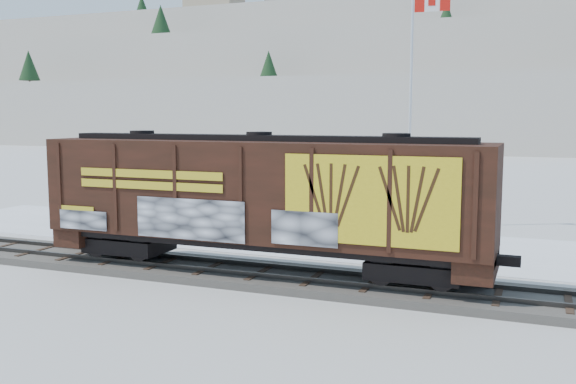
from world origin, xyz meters
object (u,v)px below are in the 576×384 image
at_px(hopper_railcar, 259,195).
at_px(car_silver, 96,211).
at_px(car_white, 229,215).
at_px(flagpole, 412,140).
at_px(car_dark, 354,225).

distance_m(hopper_railcar, car_silver, 14.05).
bearing_deg(car_silver, car_white, -53.71).
bearing_deg(car_white, hopper_railcar, -171.39).
bearing_deg(flagpole, car_silver, -157.95).
bearing_deg(car_silver, flagpole, -47.31).
distance_m(flagpole, car_dark, 6.24).
height_order(hopper_railcar, car_silver, hopper_railcar).
height_order(car_white, car_dark, car_white).
xyz_separation_m(car_white, car_dark, (6.65, -0.43, -0.03)).
xyz_separation_m(flagpole, car_silver, (-15.15, -6.14, -3.67)).
relative_size(hopper_railcar, car_white, 3.48).
relative_size(hopper_railcar, car_dark, 3.20).
bearing_deg(car_white, car_silver, 81.24).
distance_m(hopper_railcar, flagpole, 13.08).
xyz_separation_m(hopper_railcar, flagpole, (2.90, 12.67, 1.50)).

